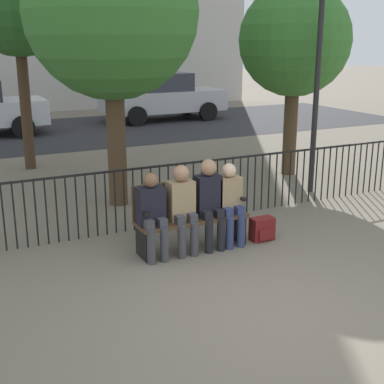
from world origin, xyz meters
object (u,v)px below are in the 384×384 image
(seated_person_0, at_px, (152,212))
(parked_car_0, at_px, (161,96))
(seated_person_2, at_px, (209,199))
(park_bench, at_px, (189,213))
(seated_person_1, at_px, (182,204))
(tree_1, at_px, (295,41))
(seated_person_3, at_px, (230,200))
(backpack, at_px, (262,229))
(tree_2, at_px, (111,13))
(lamp_post, at_px, (320,41))

(seated_person_0, xyz_separation_m, parked_car_0, (4.88, 11.17, 0.21))
(parked_car_0, bearing_deg, seated_person_2, -110.00)
(park_bench, xyz_separation_m, seated_person_1, (-0.17, -0.13, 0.18))
(park_bench, bearing_deg, tree_1, 37.16)
(seated_person_2, bearing_deg, park_bench, 151.42)
(seated_person_3, bearing_deg, tree_1, 42.95)
(seated_person_0, bearing_deg, backpack, -3.22)
(seated_person_0, distance_m, tree_2, 3.52)
(parked_car_0, bearing_deg, tree_1, -94.25)
(tree_1, height_order, tree_2, tree_2)
(backpack, bearing_deg, park_bench, 167.83)
(seated_person_3, xyz_separation_m, tree_1, (3.14, 2.92, 2.05))
(lamp_post, bearing_deg, seated_person_0, -157.06)
(seated_person_2, xyz_separation_m, parked_car_0, (4.06, 11.16, 0.16))
(seated_person_1, height_order, tree_2, tree_2)
(seated_person_1, xyz_separation_m, parked_car_0, (4.46, 11.17, 0.18))
(seated_person_3, xyz_separation_m, parked_car_0, (3.75, 11.17, 0.21))
(seated_person_0, relative_size, tree_1, 0.29)
(tree_2, relative_size, lamp_post, 1.09)
(seated_person_2, bearing_deg, lamp_post, 28.22)
(seated_person_0, distance_m, lamp_post, 4.64)
(parked_car_0, bearing_deg, seated_person_3, -108.56)
(tree_2, bearing_deg, seated_person_1, -88.77)
(seated_person_1, height_order, parked_car_0, parked_car_0)
(seated_person_2, relative_size, tree_1, 0.32)
(tree_2, bearing_deg, lamp_post, -13.64)
(seated_person_2, xyz_separation_m, tree_1, (3.45, 2.92, 2.00))
(tree_2, bearing_deg, park_bench, -84.65)
(tree_2, bearing_deg, tree_1, 6.78)
(seated_person_3, bearing_deg, park_bench, 166.48)
(park_bench, height_order, lamp_post, lamp_post)
(seated_person_0, bearing_deg, tree_2, 81.42)
(park_bench, distance_m, seated_person_1, 0.28)
(seated_person_3, height_order, lamp_post, lamp_post)
(seated_person_3, bearing_deg, seated_person_1, 179.75)
(seated_person_2, bearing_deg, seated_person_0, -179.60)
(seated_person_2, relative_size, parked_car_0, 0.29)
(seated_person_1, height_order, tree_1, tree_1)
(seated_person_1, bearing_deg, tree_2, 91.23)
(backpack, bearing_deg, tree_2, 116.12)
(backpack, bearing_deg, seated_person_2, 173.11)
(backpack, height_order, tree_2, tree_2)
(backpack, bearing_deg, seated_person_0, 176.78)
(seated_person_0, relative_size, lamp_post, 0.27)
(backpack, distance_m, tree_2, 4.11)
(seated_person_2, relative_size, seated_person_3, 1.08)
(seated_person_3, bearing_deg, backpack, -10.64)
(seated_person_1, distance_m, seated_person_2, 0.40)
(tree_1, bearing_deg, parked_car_0, 85.75)
(seated_person_2, xyz_separation_m, tree_2, (-0.45, 2.45, 2.44))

